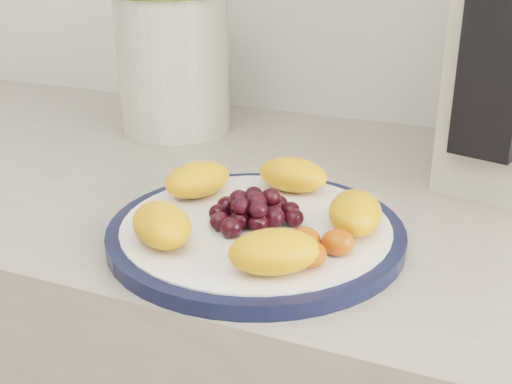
% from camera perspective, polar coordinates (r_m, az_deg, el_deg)
% --- Properties ---
extents(plate_rim, '(0.29, 0.29, 0.01)m').
position_cam_1_polar(plate_rim, '(0.62, 0.00, -3.61)').
color(plate_rim, '#101834').
rests_on(plate_rim, counter).
extents(plate_face, '(0.26, 0.26, 0.02)m').
position_cam_1_polar(plate_face, '(0.62, 0.00, -3.53)').
color(plate_face, white).
rests_on(plate_face, counter).
extents(canister, '(0.20, 0.20, 0.19)m').
position_cam_1_polar(canister, '(0.96, -7.35, 11.16)').
color(canister, '#425815').
rests_on(canister, counter).
extents(appliance_panel, '(0.07, 0.04, 0.29)m').
position_cam_1_polar(appliance_panel, '(0.70, 20.81, 14.21)').
color(appliance_panel, black).
rests_on(appliance_panel, appliance_body).
extents(fruit_plate, '(0.25, 0.24, 0.04)m').
position_cam_1_polar(fruit_plate, '(0.61, 0.26, -1.47)').
color(fruit_plate, orange).
rests_on(fruit_plate, plate_face).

